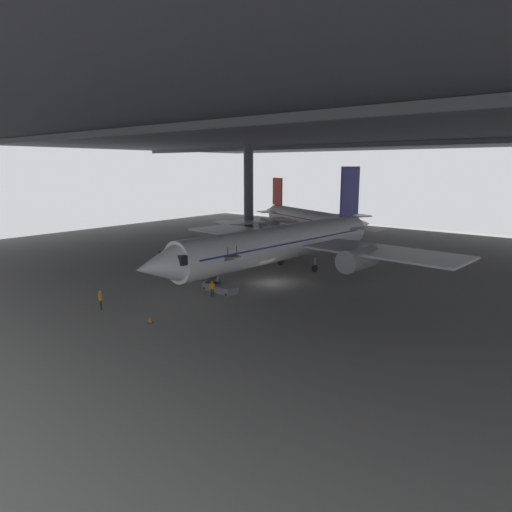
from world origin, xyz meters
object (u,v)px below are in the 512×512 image
airplane_distant (307,219)px  traffic_cone_orange (150,320)px  crew_worker_by_stairs (212,288)px  crew_worker_near_nose (100,299)px  airplane_main (286,242)px  boarding_stairs (220,284)px

airplane_distant → traffic_cone_orange: airplane_distant is taller
crew_worker_by_stairs → traffic_cone_orange: size_ratio=2.65×
crew_worker_near_nose → crew_worker_by_stairs: bearing=61.0°
airplane_main → crew_worker_near_nose: 22.89m
airplane_main → airplane_distant: size_ratio=1.33×
crew_worker_near_nose → airplane_distant: bearing=100.2°
boarding_stairs → crew_worker_by_stairs: bearing=-70.3°
boarding_stairs → crew_worker_near_nose: (-4.33, -11.00, 0.25)m
airplane_main → boarding_stairs: airplane_main is taller
crew_worker_near_nose → traffic_cone_orange: size_ratio=2.91×
crew_worker_near_nose → airplane_distant: size_ratio=0.06×
crew_worker_near_nose → crew_worker_by_stairs: (5.02, 9.08, -0.10)m
airplane_main → traffic_cone_orange: (1.82, -21.74, -3.37)m
boarding_stairs → crew_worker_by_stairs: size_ratio=3.08×
airplane_main → traffic_cone_orange: bearing=-85.2°
airplane_main → crew_worker_by_stairs: 13.51m
airplane_main → crew_worker_by_stairs: bearing=-87.6°
crew_worker_by_stairs → traffic_cone_orange: 8.64m
boarding_stairs → crew_worker_by_stairs: 2.05m
crew_worker_by_stairs → boarding_stairs: bearing=109.7°
boarding_stairs → traffic_cone_orange: boarding_stairs is taller
boarding_stairs → airplane_main: bearing=89.3°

